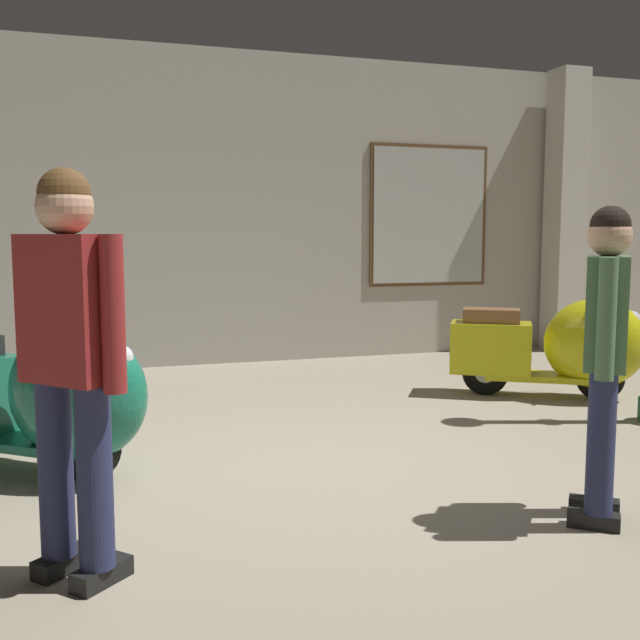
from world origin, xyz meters
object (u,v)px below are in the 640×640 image
Objects in this scene: visitor_1 at (70,347)px; scooter_0 at (39,395)px; scooter_1 at (562,346)px; visitor_0 at (605,342)px.

scooter_0 is at bearing 54.93° from visitor_1.
visitor_0 reaches higher than scooter_1.
scooter_1 is at bearing 49.15° from scooter_0.
scooter_1 is 4.57m from visitor_1.
visitor_0 is (-1.52, -2.40, 0.43)m from scooter_1.
visitor_1 reaches higher than visitor_0.
scooter_0 is 1.00× the size of scooter_1.
visitor_0 is 2.41m from visitor_1.
visitor_1 is (0.20, -1.48, 0.49)m from scooter_0.
scooter_1 is 0.98× the size of visitor_1.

